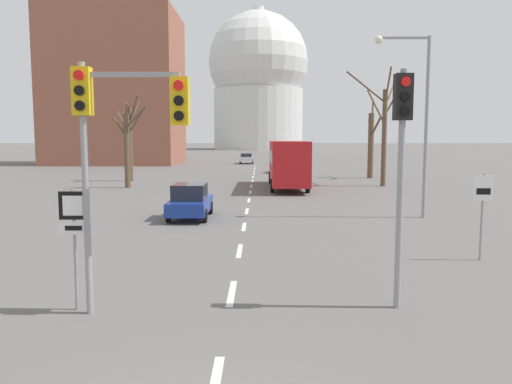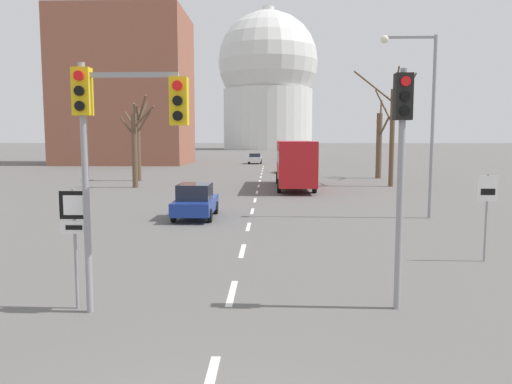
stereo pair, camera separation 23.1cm
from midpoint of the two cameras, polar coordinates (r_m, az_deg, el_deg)
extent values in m
cube|color=silver|center=(12.16, -2.21, -11.44)|extent=(0.16, 2.00, 0.01)
cube|color=silver|center=(16.50, -1.16, -6.72)|extent=(0.16, 2.00, 0.01)
cube|color=silver|center=(20.90, -0.55, -3.98)|extent=(0.16, 2.00, 0.01)
cube|color=silver|center=(25.34, -0.16, -2.19)|extent=(0.16, 2.00, 0.01)
cube|color=silver|center=(29.80, 0.11, -0.94)|extent=(0.16, 2.00, 0.01)
cube|color=silver|center=(34.27, 0.31, -0.02)|extent=(0.16, 2.00, 0.01)
cube|color=silver|center=(38.75, 0.47, 0.70)|extent=(0.16, 2.00, 0.01)
cube|color=silver|center=(43.23, 0.59, 1.26)|extent=(0.16, 2.00, 0.01)
cube|color=silver|center=(47.71, 0.69, 1.72)|extent=(0.16, 2.00, 0.01)
cube|color=silver|center=(52.20, 0.77, 2.10)|extent=(0.16, 2.00, 0.01)
cube|color=silver|center=(56.69, 0.84, 2.42)|extent=(0.16, 2.00, 0.01)
cube|color=silver|center=(61.18, 0.90, 2.69)|extent=(0.16, 2.00, 0.01)
cube|color=silver|center=(65.67, 0.95, 2.93)|extent=(0.16, 2.00, 0.01)
cylinder|color=gray|center=(10.88, -18.29, 0.16)|extent=(0.14, 0.14, 5.20)
cube|color=yellow|center=(10.86, -18.65, 10.82)|extent=(0.36, 0.28, 0.96)
cylinder|color=red|center=(10.74, -19.03, 12.46)|extent=(0.20, 0.06, 0.20)
cylinder|color=black|center=(10.70, -18.97, 10.88)|extent=(0.20, 0.06, 0.20)
cylinder|color=black|center=(10.68, -18.92, 9.29)|extent=(0.20, 0.06, 0.20)
cube|color=gray|center=(10.60, -13.58, 12.88)|extent=(1.97, 0.10, 0.10)
cube|color=yellow|center=(10.34, -8.14, 10.22)|extent=(0.36, 0.28, 0.96)
cylinder|color=red|center=(10.20, -8.33, 11.95)|extent=(0.20, 0.06, 0.20)
cylinder|color=black|center=(10.17, -8.31, 10.28)|extent=(0.20, 0.06, 0.20)
cylinder|color=black|center=(10.16, -8.28, 8.61)|extent=(0.20, 0.06, 0.20)
cylinder|color=gray|center=(11.02, 16.73, 0.06)|extent=(0.14, 0.14, 5.12)
cube|color=black|center=(11.00, 17.05, 10.37)|extent=(0.36, 0.28, 0.96)
cylinder|color=red|center=(10.86, 17.34, 11.99)|extent=(0.20, 0.06, 0.20)
cylinder|color=black|center=(10.83, 17.29, 10.43)|extent=(0.20, 0.06, 0.20)
cylinder|color=black|center=(10.81, 17.24, 8.86)|extent=(0.20, 0.06, 0.20)
cylinder|color=gray|center=(11.41, -19.38, -6.18)|extent=(0.07, 0.07, 2.62)
cube|color=black|center=(11.23, -19.59, -1.42)|extent=(0.60, 0.03, 0.60)
cube|color=white|center=(11.21, -19.63, -1.43)|extent=(0.42, 0.01, 0.42)
cube|color=white|center=(11.30, -19.51, -3.83)|extent=(0.60, 0.03, 0.28)
cube|color=black|center=(11.28, -19.54, -3.85)|extent=(0.36, 0.01, 0.10)
cylinder|color=gray|center=(16.43, 25.18, -2.71)|extent=(0.07, 0.07, 2.63)
cube|color=white|center=(16.31, 25.35, 0.35)|extent=(0.60, 0.03, 0.76)
cube|color=black|center=(16.30, 25.36, 0.01)|extent=(0.42, 0.01, 0.19)
cylinder|color=gray|center=(24.30, 19.79, 6.88)|extent=(0.16, 0.16, 8.28)
cube|color=gray|center=(24.39, 17.49, 16.51)|extent=(2.28, 0.10, 0.10)
sphere|color=#F2EAC6|center=(24.10, 14.76, 16.53)|extent=(0.36, 0.36, 0.36)
cube|color=navy|center=(23.33, -6.62, -1.48)|extent=(1.70, 4.09, 0.59)
cube|color=#1E232D|center=(23.05, -6.71, 0.06)|extent=(1.45, 1.96, 0.71)
cylinder|color=black|center=(24.73, -8.03, -1.76)|extent=(0.18, 0.61, 0.61)
cylinder|color=black|center=(24.51, -4.33, -1.78)|extent=(0.18, 0.61, 0.61)
cylinder|color=black|center=(22.26, -9.12, -2.65)|extent=(0.18, 0.61, 0.61)
cylinder|color=black|center=(22.02, -5.01, -2.69)|extent=(0.18, 0.61, 0.61)
cube|color=black|center=(53.91, 4.03, 2.97)|extent=(1.83, 4.13, 0.70)
cube|color=#1E232D|center=(53.68, 4.05, 3.63)|extent=(1.55, 1.98, 0.57)
cylinder|color=black|center=(55.18, 3.08, 2.68)|extent=(0.18, 0.72, 0.72)
cylinder|color=black|center=(55.25, 4.87, 2.67)|extent=(0.18, 0.72, 0.72)
cylinder|color=black|center=(52.63, 3.15, 2.51)|extent=(0.18, 0.72, 0.72)
cylinder|color=black|center=(52.70, 5.03, 2.50)|extent=(0.18, 0.72, 0.72)
cube|color=maroon|center=(70.10, 4.63, 3.68)|extent=(1.72, 3.89, 0.72)
cube|color=#1E232D|center=(69.88, 4.64, 4.18)|extent=(1.46, 1.87, 0.53)
cylinder|color=black|center=(71.28, 3.93, 3.44)|extent=(0.18, 0.68, 0.68)
cylinder|color=black|center=(71.36, 5.23, 3.43)|extent=(0.18, 0.68, 0.68)
cylinder|color=black|center=(68.87, 4.01, 3.34)|extent=(0.18, 0.68, 0.68)
cylinder|color=black|center=(68.96, 5.35, 3.33)|extent=(0.18, 0.68, 0.68)
cube|color=silver|center=(73.33, -0.03, 3.79)|extent=(1.85, 4.20, 0.64)
cube|color=#1E232D|center=(73.10, -0.03, 4.24)|extent=(1.58, 2.01, 0.53)
cylinder|color=black|center=(74.67, -0.67, 3.58)|extent=(0.18, 0.71, 0.71)
cylinder|color=black|center=(74.62, 0.68, 3.58)|extent=(0.18, 0.71, 0.71)
cylinder|color=black|center=(72.07, -0.75, 3.49)|extent=(0.18, 0.71, 0.71)
cylinder|color=black|center=(72.02, 0.64, 3.49)|extent=(0.18, 0.71, 0.71)
cube|color=red|center=(37.10, 4.62, 3.50)|extent=(2.50, 10.80, 3.00)
cube|color=black|center=(37.08, 4.62, 4.07)|extent=(2.52, 10.26, 0.90)
cylinder|color=black|center=(40.92, 2.65, 1.65)|extent=(0.26, 0.96, 0.96)
cylinder|color=black|center=(41.03, 6.00, 1.63)|extent=(0.26, 0.96, 0.96)
cylinder|color=black|center=(33.93, 2.86, 0.72)|extent=(0.26, 0.96, 0.96)
cylinder|color=black|center=(34.06, 6.89, 0.71)|extent=(0.26, 0.96, 0.96)
cylinder|color=brown|center=(38.49, -13.54, 4.60)|extent=(0.41, 0.41, 5.52)
cylinder|color=brown|center=(38.54, -14.32, 7.22)|extent=(1.07, 0.32, 1.53)
cylinder|color=brown|center=(38.12, -12.54, 8.38)|extent=(1.71, 0.60, 1.66)
cylinder|color=brown|center=(37.45, -13.53, 8.05)|extent=(0.71, 2.14, 2.30)
cylinder|color=brown|center=(39.68, 15.44, 5.94)|extent=(0.37, 0.37, 7.39)
cylinder|color=brown|center=(41.19, 16.36, 11.38)|extent=(1.47, 2.52, 2.18)
cylinder|color=brown|center=(38.94, 15.87, 11.63)|extent=(0.22, 2.01, 2.60)
cylinder|color=brown|center=(39.12, 13.47, 11.62)|extent=(3.19, 1.10, 2.27)
cylinder|color=brown|center=(40.29, 14.55, 9.44)|extent=(1.16, 1.49, 2.74)
cylinder|color=brown|center=(40.04, 16.77, 10.65)|extent=(1.80, 0.16, 3.21)
cylinder|color=brown|center=(44.57, -13.21, 5.29)|extent=(0.46, 0.46, 6.29)
cylinder|color=brown|center=(43.76, -12.77, 9.29)|extent=(1.27, 1.68, 2.24)
cylinder|color=brown|center=(44.04, -12.51, 7.90)|extent=(1.50, 0.98, 1.93)
cylinder|color=brown|center=(43.84, -13.29, 8.77)|extent=(0.48, 1.62, 1.36)
cylinder|color=brown|center=(45.49, -14.01, 7.89)|extent=(1.54, 1.70, 1.79)
cylinder|color=brown|center=(45.02, -12.71, 8.85)|extent=(0.79, 1.16, 1.93)
cylinder|color=brown|center=(47.62, 14.01, 5.13)|extent=(0.52, 0.52, 5.99)
cylinder|color=brown|center=(46.38, 14.60, 7.28)|extent=(0.39, 2.73, 1.76)
cylinder|color=brown|center=(48.79, 13.97, 7.10)|extent=(0.42, 2.42, 1.57)
cylinder|color=brown|center=(48.31, 14.19, 8.53)|extent=(0.59, 1.41, 2.85)
cylinder|color=silver|center=(174.24, 1.40, 8.27)|extent=(30.55, 30.55, 20.37)
sphere|color=silver|center=(176.06, 1.42, 14.63)|extent=(33.95, 33.95, 33.95)
cylinder|color=silver|center=(178.95, 1.43, 19.47)|extent=(4.07, 4.07, 5.94)
cube|color=#935642|center=(76.24, -14.61, 11.25)|extent=(18.00, 14.00, 21.47)
camera|label=1|loc=(0.12, -89.42, 0.06)|focal=35.00mm
camera|label=2|loc=(0.12, 90.58, -0.06)|focal=35.00mm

